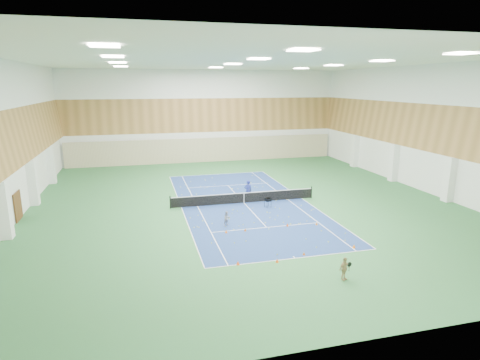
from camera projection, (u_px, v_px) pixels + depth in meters
name	position (u px, v px, depth m)	size (l,w,h in m)	color
ground	(244.00, 203.00, 35.23)	(40.00, 40.00, 0.00)	#2C6636
room_shell	(244.00, 135.00, 33.82)	(36.00, 40.00, 12.00)	white
wood_cladding	(244.00, 111.00, 33.36)	(36.00, 40.00, 8.00)	#A3743C
ceiling_light_grid	(244.00, 62.00, 32.44)	(21.40, 25.40, 0.06)	white
court_surface	(244.00, 203.00, 35.23)	(10.97, 23.77, 0.01)	navy
tennis_balls_scatter	(244.00, 202.00, 35.22)	(10.57, 22.77, 0.07)	yellow
tennis_net	(244.00, 197.00, 35.10)	(12.80, 0.10, 1.10)	black
back_curtain	(206.00, 150.00, 53.45)	(35.40, 0.16, 3.20)	#C6B793
door_left_b	(18.00, 206.00, 30.63)	(0.08, 1.80, 2.20)	#593319
coach	(248.00, 190.00, 35.70)	(0.69, 0.45, 1.89)	navy
child_court	(227.00, 218.00, 29.54)	(0.52, 0.41, 1.07)	#9B9AA2
child_apron	(344.00, 269.00, 21.28)	(0.75, 0.31, 1.28)	tan
ball_cart	(268.00, 203.00, 33.89)	(0.47, 0.47, 0.82)	black
cone_svc_a	(226.00, 231.00, 28.12)	(0.20, 0.20, 0.22)	orange
cone_svc_b	(245.00, 230.00, 28.46)	(0.19, 0.19, 0.21)	#D75E0B
cone_svc_c	(287.00, 225.00, 29.44)	(0.20, 0.20, 0.22)	#E84C0C
cone_svc_d	(317.00, 224.00, 29.71)	(0.20, 0.20, 0.22)	orange
cone_base_a	(238.00, 263.00, 23.18)	(0.21, 0.21, 0.23)	#FF4F0D
cone_base_b	(277.00, 261.00, 23.50)	(0.20, 0.20, 0.22)	#F7550D
cone_base_c	(304.00, 253.00, 24.49)	(0.18, 0.18, 0.20)	#D75D0B
cone_base_d	(354.00, 246.00, 25.54)	(0.22, 0.22, 0.24)	orange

